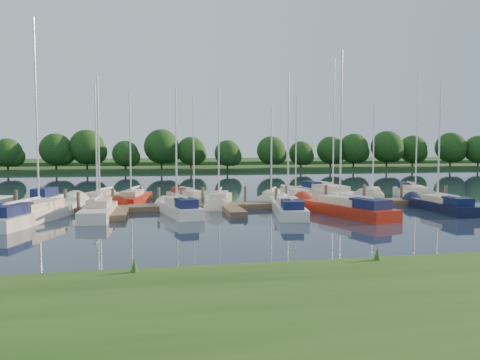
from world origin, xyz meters
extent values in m
plane|color=#192132|center=(0.00, 0.00, 0.00)|extent=(260.00, 260.00, 0.00)
cube|color=#224914|center=(0.00, -16.00, 0.25)|extent=(90.00, 10.00, 0.50)
cube|color=brown|center=(0.00, 8.00, 0.20)|extent=(40.00, 2.00, 0.40)
cube|color=brown|center=(-8.00, 5.00, 0.20)|extent=(1.20, 4.00, 0.40)
cube|color=brown|center=(0.00, 5.00, 0.20)|extent=(1.20, 4.00, 0.40)
cube|color=brown|center=(8.00, 5.00, 0.20)|extent=(1.20, 4.00, 0.40)
cube|color=brown|center=(16.00, 5.00, 0.20)|extent=(1.20, 4.00, 0.40)
cylinder|color=#473D33|center=(-15.55, 9.30, 0.60)|extent=(0.24, 0.24, 2.00)
cylinder|color=#473D33|center=(-12.09, 9.30, 0.60)|extent=(0.24, 0.24, 2.00)
cylinder|color=#473D33|center=(-8.64, 9.30, 0.60)|extent=(0.24, 0.24, 2.00)
cylinder|color=#473D33|center=(-5.18, 9.30, 0.60)|extent=(0.24, 0.24, 2.00)
cylinder|color=#473D33|center=(-1.73, 9.30, 0.60)|extent=(0.24, 0.24, 2.00)
cylinder|color=#473D33|center=(1.73, 9.30, 0.60)|extent=(0.24, 0.24, 2.00)
cylinder|color=#473D33|center=(5.18, 9.30, 0.60)|extent=(0.24, 0.24, 2.00)
cylinder|color=#473D33|center=(8.64, 9.30, 0.60)|extent=(0.24, 0.24, 2.00)
cylinder|color=#473D33|center=(12.09, 9.30, 0.60)|extent=(0.24, 0.24, 2.00)
cylinder|color=#473D33|center=(15.55, 9.30, 0.60)|extent=(0.24, 0.24, 2.00)
cylinder|color=#473D33|center=(19.00, 9.30, 0.60)|extent=(0.24, 0.24, 2.00)
cylinder|color=#473D33|center=(-10.80, 6.70, 0.60)|extent=(0.24, 0.24, 2.00)
cylinder|color=#473D33|center=(-3.60, 6.70, 0.60)|extent=(0.24, 0.24, 2.00)
cylinder|color=#473D33|center=(3.60, 6.70, 0.60)|extent=(0.24, 0.24, 2.00)
cylinder|color=#473D33|center=(10.80, 6.70, 0.60)|extent=(0.24, 0.24, 2.00)
cylinder|color=#473D33|center=(18.00, 6.70, 0.60)|extent=(0.24, 0.24, 2.00)
cube|color=#23461B|center=(0.00, 75.00, 0.30)|extent=(180.00, 30.00, 0.60)
cube|color=#2C4F22|center=(0.00, 100.00, 0.70)|extent=(220.00, 40.00, 1.40)
cylinder|color=#38281C|center=(-30.61, 60.29, 1.40)|extent=(0.36, 0.36, 2.80)
sphere|color=#14380F|center=(-30.61, 60.29, 4.82)|extent=(6.53, 6.53, 6.53)
sphere|color=#14380F|center=(-29.21, 60.49, 3.88)|extent=(4.66, 4.66, 4.66)
cylinder|color=#38281C|center=(-23.03, 60.29, 1.23)|extent=(0.36, 0.36, 2.46)
sphere|color=#14380F|center=(-23.03, 60.29, 4.24)|extent=(5.74, 5.74, 5.74)
sphere|color=#14380F|center=(-21.80, 60.49, 3.42)|extent=(4.10, 4.10, 4.10)
cylinder|color=#38281C|center=(-16.24, 60.82, 1.10)|extent=(0.36, 0.36, 2.20)
sphere|color=#14380F|center=(-16.24, 60.82, 3.80)|extent=(5.14, 5.14, 5.14)
sphere|color=#14380F|center=(-15.13, 61.02, 3.06)|extent=(3.67, 3.67, 3.67)
cylinder|color=#38281C|center=(-9.71, 60.99, 1.36)|extent=(0.36, 0.36, 2.73)
sphere|color=#14380F|center=(-9.71, 60.99, 4.70)|extent=(6.37, 6.37, 6.37)
sphere|color=#14380F|center=(-8.34, 61.19, 3.79)|extent=(4.55, 4.55, 4.55)
cylinder|color=#38281C|center=(-2.64, 62.44, 1.12)|extent=(0.36, 0.36, 2.24)
sphere|color=#14380F|center=(-2.64, 62.44, 3.86)|extent=(5.24, 5.24, 5.24)
sphere|color=#14380F|center=(-1.52, 62.64, 3.12)|extent=(3.74, 3.74, 3.74)
cylinder|color=#38281C|center=(4.37, 63.58, 1.20)|extent=(0.36, 0.36, 2.39)
sphere|color=#14380F|center=(4.37, 63.58, 4.12)|extent=(5.59, 5.59, 5.59)
sphere|color=#14380F|center=(5.56, 63.78, 3.32)|extent=(3.99, 3.99, 3.99)
cylinder|color=#38281C|center=(9.82, 60.41, 1.20)|extent=(0.36, 0.36, 2.39)
sphere|color=#14380F|center=(9.82, 60.41, 4.12)|extent=(5.58, 5.58, 5.58)
sphere|color=#14380F|center=(11.01, 60.61, 3.32)|extent=(3.99, 3.99, 3.99)
cylinder|color=#38281C|center=(17.46, 63.85, 1.00)|extent=(0.36, 0.36, 1.99)
sphere|color=#14380F|center=(17.46, 63.85, 3.43)|extent=(4.65, 4.65, 4.65)
sphere|color=#14380F|center=(18.46, 64.05, 2.77)|extent=(3.32, 3.32, 3.32)
cylinder|color=#38281C|center=(23.82, 61.61, 0.99)|extent=(0.36, 0.36, 1.99)
sphere|color=#14380F|center=(23.82, 61.61, 3.42)|extent=(4.64, 4.64, 4.64)
sphere|color=#14380F|center=(24.81, 61.81, 2.76)|extent=(3.31, 3.31, 3.31)
cylinder|color=#38281C|center=(28.82, 60.62, 1.40)|extent=(0.36, 0.36, 2.80)
sphere|color=#14380F|center=(28.82, 60.62, 4.82)|extent=(6.53, 6.53, 6.53)
sphere|color=#14380F|center=(30.22, 60.82, 3.89)|extent=(4.66, 4.66, 4.66)
cylinder|color=#38281C|center=(36.11, 61.83, 1.38)|extent=(0.36, 0.36, 2.77)
sphere|color=#14380F|center=(36.11, 61.83, 4.77)|extent=(6.46, 6.46, 6.46)
sphere|color=#14380F|center=(37.49, 62.03, 3.85)|extent=(4.62, 4.62, 4.62)
cylinder|color=#38281C|center=(43.58, 60.41, 1.42)|extent=(0.36, 0.36, 2.84)
sphere|color=#14380F|center=(43.58, 60.41, 4.89)|extent=(6.63, 6.63, 6.63)
sphere|color=#14380F|center=(45.00, 60.61, 3.95)|extent=(4.73, 4.73, 4.73)
cylinder|color=#38281C|center=(51.09, 61.97, 1.07)|extent=(0.36, 0.36, 2.15)
sphere|color=#14380F|center=(51.09, 61.97, 3.70)|extent=(5.02, 5.02, 5.02)
sphere|color=#14380F|center=(52.16, 62.17, 2.99)|extent=(3.58, 3.58, 3.58)
cylinder|color=#38281C|center=(57.38, 62.87, 1.11)|extent=(0.36, 0.36, 2.23)
sphere|color=#14380F|center=(57.38, 62.87, 3.83)|extent=(5.19, 5.19, 5.19)
sphere|color=#14380F|center=(58.49, 63.07, 3.09)|extent=(3.71, 3.71, 3.71)
cylinder|color=#38281C|center=(63.38, 63.77, 1.17)|extent=(0.36, 0.36, 2.34)
sphere|color=#14380F|center=(63.38, 63.77, 4.04)|extent=(5.47, 5.47, 5.47)
sphere|color=#14380F|center=(64.56, 63.97, 3.26)|extent=(3.91, 3.91, 3.91)
cube|color=silver|center=(-14.43, 13.52, 0.15)|extent=(2.56, 4.90, 0.98)
cone|color=silver|center=(-14.96, 11.25, 0.15)|extent=(1.07, 1.54, 0.77)
cube|color=#121A42|center=(-14.43, 13.52, 0.93)|extent=(1.78, 2.78, 0.88)
cube|color=silver|center=(-9.84, 12.88, 0.15)|extent=(4.25, 6.98, 1.07)
cone|color=silver|center=(-11.09, 9.74, 0.15)|extent=(1.75, 2.55, 0.95)
cube|color=beige|center=(-9.97, 12.57, 0.83)|extent=(2.44, 3.35, 0.49)
cylinder|color=silver|center=(-10.09, 12.25, 5.25)|extent=(0.12, 0.12, 9.13)
cylinder|color=silver|center=(-9.60, 13.51, 1.22)|extent=(1.21, 2.87, 0.10)
cylinder|color=silver|center=(-9.60, 13.51, 1.22)|extent=(1.18, 2.59, 0.20)
cube|color=#A21F0F|center=(-7.24, 12.94, 0.15)|extent=(3.22, 6.63, 1.12)
cone|color=#A21F0F|center=(-7.98, 9.83, 0.15)|extent=(1.39, 2.38, 0.89)
cube|color=beige|center=(-7.31, 12.63, 0.86)|extent=(1.97, 3.11, 0.51)
cylinder|color=silver|center=(-7.39, 12.32, 5.02)|extent=(0.12, 0.12, 8.63)
cylinder|color=silver|center=(-7.09, 13.56, 1.27)|extent=(0.76, 2.82, 0.10)
cylinder|color=silver|center=(-7.09, 13.56, 1.27)|extent=(0.79, 2.53, 0.20)
cube|color=silver|center=(-2.32, 13.45, 0.15)|extent=(4.04, 6.56, 0.97)
cone|color=silver|center=(-1.13, 10.50, 0.15)|extent=(1.66, 2.40, 0.89)
cube|color=beige|center=(-2.20, 13.16, 0.75)|extent=(2.31, 3.15, 0.44)
cube|color=maroon|center=(-2.99, 15.10, 0.84)|extent=(1.87, 2.24, 0.48)
cylinder|color=silver|center=(-2.09, 12.86, 4.91)|extent=(0.12, 0.12, 8.59)
cylinder|color=silver|center=(-2.56, 14.04, 1.10)|extent=(1.17, 2.69, 0.10)
cylinder|color=silver|center=(-2.56, 14.04, 1.10)|extent=(1.14, 2.43, 0.20)
cube|color=silver|center=(-0.14, 10.90, 0.15)|extent=(3.16, 6.65, 1.04)
cone|color=silver|center=(-0.85, 7.77, 0.15)|extent=(1.37, 2.39, 0.90)
cube|color=beige|center=(-0.22, 10.58, 0.80)|extent=(1.95, 3.11, 0.47)
cylinder|color=silver|center=(-0.29, 10.27, 4.99)|extent=(0.12, 0.12, 8.66)
cylinder|color=silver|center=(0.00, 11.52, 1.18)|extent=(0.73, 2.84, 0.10)
cylinder|color=silver|center=(0.00, 11.52, 1.18)|extent=(0.76, 2.55, 0.20)
cube|color=silver|center=(4.74, 12.11, 0.15)|extent=(3.76, 5.78, 0.94)
cone|color=silver|center=(3.58, 9.54, 0.15)|extent=(1.53, 2.12, 0.79)
cube|color=beige|center=(4.62, 11.85, 0.72)|extent=(2.12, 2.79, 0.43)
cylinder|color=silver|center=(4.51, 11.59, 4.39)|extent=(0.12, 0.12, 7.60)
cylinder|color=silver|center=(4.97, 12.62, 1.06)|extent=(1.14, 2.35, 0.10)
cylinder|color=silver|center=(4.97, 12.62, 1.06)|extent=(1.11, 2.13, 0.20)
cube|color=silver|center=(7.00, 13.52, 0.15)|extent=(3.18, 6.77, 0.96)
cone|color=silver|center=(7.69, 10.33, 0.15)|extent=(1.38, 2.43, 0.91)
cube|color=beige|center=(7.07, 13.20, 0.75)|extent=(1.97, 3.17, 0.44)
cylinder|color=silver|center=(7.14, 12.88, 5.03)|extent=(0.12, 0.12, 8.82)
cylinder|color=silver|center=(6.86, 14.16, 1.10)|extent=(0.72, 2.90, 0.10)
cylinder|color=silver|center=(6.86, 14.16, 1.10)|extent=(0.75, 2.60, 0.20)
cube|color=silver|center=(10.78, 14.23, 0.15)|extent=(3.59, 9.18, 1.20)
cone|color=silver|center=(11.34, 9.79, 0.15)|extent=(1.63, 3.26, 1.25)
cube|color=beige|center=(10.84, 13.78, 0.92)|extent=(2.36, 4.23, 0.54)
cube|color=#121A42|center=(10.47, 16.71, 1.03)|extent=(2.07, 2.88, 0.60)
cylinder|color=silver|center=(10.89, 13.34, 6.80)|extent=(0.12, 0.12, 12.07)
cylinder|color=silver|center=(10.67, 15.11, 1.36)|extent=(0.60, 4.01, 0.10)
cylinder|color=silver|center=(10.67, 15.11, 1.36)|extent=(0.64, 3.57, 0.20)
cube|color=silver|center=(14.70, 13.02, 0.15)|extent=(3.85, 6.10, 0.99)
cone|color=silver|center=(13.54, 10.29, 0.15)|extent=(1.57, 2.23, 0.83)
cube|color=beige|center=(14.59, 12.75, 0.76)|extent=(2.19, 2.94, 0.45)
cylinder|color=silver|center=(14.47, 12.47, 4.63)|extent=(0.12, 0.12, 8.00)
cylinder|color=silver|center=(14.93, 13.56, 1.12)|extent=(1.14, 2.49, 0.10)
cylinder|color=silver|center=(14.93, 13.56, 1.12)|extent=(1.11, 2.26, 0.20)
cube|color=silver|center=(18.18, 11.76, 0.15)|extent=(4.57, 8.14, 1.19)
cone|color=silver|center=(16.94, 8.04, 0.15)|extent=(1.91, 2.95, 1.10)
cube|color=beige|center=(18.06, 11.39, 0.92)|extent=(2.68, 3.87, 0.54)
cube|color=#121A42|center=(18.88, 13.85, 1.03)|extent=(2.21, 2.72, 0.59)
cylinder|color=silver|center=(17.93, 11.02, 6.06)|extent=(0.12, 0.12, 10.60)
cylinder|color=silver|center=(18.43, 12.51, 1.35)|extent=(1.22, 3.38, 0.10)
cylinder|color=silver|center=(18.43, 12.51, 1.35)|extent=(1.19, 3.04, 0.20)
cube|color=silver|center=(-13.35, 4.34, 0.15)|extent=(5.24, 9.47, 1.24)
cone|color=silver|center=(-11.95, 8.68, 0.15)|extent=(2.20, 3.43, 1.28)
cube|color=beige|center=(-13.21, 4.77, 0.95)|extent=(3.09, 4.50, 0.56)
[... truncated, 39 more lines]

